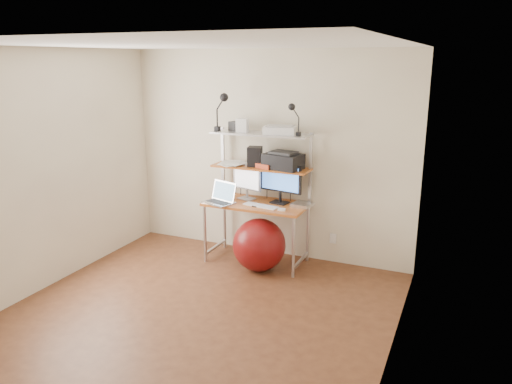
# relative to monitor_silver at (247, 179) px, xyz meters

# --- Properties ---
(room) EXTENTS (3.60, 3.60, 3.60)m
(room) POSITION_rel_monitor_silver_xyz_m (0.17, -1.55, 0.27)
(room) COLOR brown
(room) RESTS_ON ground
(computer_desk) EXTENTS (1.20, 0.60, 1.57)m
(computer_desk) POSITION_rel_monitor_silver_xyz_m (0.17, -0.05, -0.03)
(computer_desk) COLOR #C96B27
(computer_desk) RESTS_ON ground
(desktop) EXTENTS (1.20, 0.60, 0.00)m
(desktop) POSITION_rel_monitor_silver_xyz_m (0.17, -0.11, -0.24)
(desktop) COLOR #C96B27
(desktop) RESTS_ON computer_desk
(mid_shelf) EXTENTS (1.18, 0.34, 0.00)m
(mid_shelf) POSITION_rel_monitor_silver_xyz_m (0.17, 0.02, 0.17)
(mid_shelf) COLOR #C96B27
(mid_shelf) RESTS_ON computer_desk
(top_shelf) EXTENTS (1.18, 0.34, 0.00)m
(top_shelf) POSITION_rel_monitor_silver_xyz_m (0.17, 0.02, 0.57)
(top_shelf) COLOR #B7B7BC
(top_shelf) RESTS_ON computer_desk
(floor) EXTENTS (3.60, 3.60, 0.00)m
(floor) POSITION_rel_monitor_silver_xyz_m (0.17, -1.55, -0.98)
(floor) COLOR brown
(floor) RESTS_ON ground
(wall_outlet) EXTENTS (0.08, 0.01, 0.12)m
(wall_outlet) POSITION_rel_monitor_silver_xyz_m (1.02, 0.23, -0.68)
(wall_outlet) COLOR white
(wall_outlet) RESTS_ON room
(monitor_silver) EXTENTS (0.40, 0.19, 0.46)m
(monitor_silver) POSITION_rel_monitor_silver_xyz_m (0.00, 0.00, 0.00)
(monitor_silver) COLOR #ADADB2
(monitor_silver) RESTS_ON desktop
(monitor_black) EXTENTS (0.54, 0.18, 0.54)m
(monitor_black) POSITION_rel_monitor_silver_xyz_m (0.43, 0.00, 0.03)
(monitor_black) COLOR black
(monitor_black) RESTS_ON desktop
(laptop) EXTENTS (0.42, 0.37, 0.31)m
(laptop) POSITION_rel_monitor_silver_xyz_m (-0.21, -0.27, -0.19)
(laptop) COLOR silver
(laptop) RESTS_ON desktop
(keyboard) EXTENTS (0.44, 0.19, 0.01)m
(keyboard) POSITION_rel_monitor_silver_xyz_m (0.28, -0.23, -0.24)
(keyboard) COLOR white
(keyboard) RESTS_ON desktop
(mouse) EXTENTS (0.09, 0.06, 0.02)m
(mouse) POSITION_rel_monitor_silver_xyz_m (0.56, -0.29, -0.23)
(mouse) COLOR white
(mouse) RESTS_ON desktop
(mac_mini) EXTENTS (0.24, 0.24, 0.04)m
(mac_mini) POSITION_rel_monitor_silver_xyz_m (0.71, -0.03, -0.22)
(mac_mini) COLOR silver
(mac_mini) RESTS_ON desktop
(phone) EXTENTS (0.08, 0.14, 0.01)m
(phone) POSITION_rel_monitor_silver_xyz_m (0.22, -0.21, -0.24)
(phone) COLOR black
(phone) RESTS_ON desktop
(printer) EXTENTS (0.47, 0.36, 0.20)m
(printer) POSITION_rel_monitor_silver_xyz_m (0.45, 0.01, 0.26)
(printer) COLOR black
(printer) RESTS_ON mid_shelf
(nas_cube) EXTENTS (0.19, 0.19, 0.23)m
(nas_cube) POSITION_rel_monitor_silver_xyz_m (0.10, 0.01, 0.28)
(nas_cube) COLOR black
(nas_cube) RESTS_ON mid_shelf
(red_box) EXTENTS (0.23, 0.18, 0.05)m
(red_box) POSITION_rel_monitor_silver_xyz_m (0.25, -0.04, 0.19)
(red_box) COLOR #C33F1F
(red_box) RESTS_ON mid_shelf
(scanner) EXTENTS (0.40, 0.31, 0.10)m
(scanner) POSITION_rel_monitor_silver_xyz_m (0.39, 0.04, 0.61)
(scanner) COLOR white
(scanner) RESTS_ON top_shelf
(box_white) EXTENTS (0.15, 0.13, 0.15)m
(box_white) POSITION_rel_monitor_silver_xyz_m (-0.06, 0.01, 0.64)
(box_white) COLOR white
(box_white) RESTS_ON top_shelf
(box_grey) EXTENTS (0.13, 0.13, 0.11)m
(box_grey) POSITION_rel_monitor_silver_xyz_m (-0.20, 0.08, 0.62)
(box_grey) COLOR #2A2B2D
(box_grey) RESTS_ON top_shelf
(clip_lamp_left) EXTENTS (0.18, 0.10, 0.45)m
(clip_lamp_left) POSITION_rel_monitor_silver_xyz_m (-0.28, -0.06, 0.89)
(clip_lamp_left) COLOR black
(clip_lamp_left) RESTS_ON top_shelf
(clip_lamp_right) EXTENTS (0.14, 0.08, 0.36)m
(clip_lamp_right) POSITION_rel_monitor_silver_xyz_m (0.58, -0.04, 0.83)
(clip_lamp_right) COLOR black
(clip_lamp_right) RESTS_ON top_shelf
(exercise_ball) EXTENTS (0.61, 0.61, 0.61)m
(exercise_ball) POSITION_rel_monitor_silver_xyz_m (0.30, -0.33, -0.68)
(exercise_ball) COLOR maroon
(exercise_ball) RESTS_ON floor
(paper_stack) EXTENTS (0.39, 0.42, 0.02)m
(paper_stack) POSITION_rel_monitor_silver_xyz_m (-0.20, 0.02, 0.18)
(paper_stack) COLOR white
(paper_stack) RESTS_ON mid_shelf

